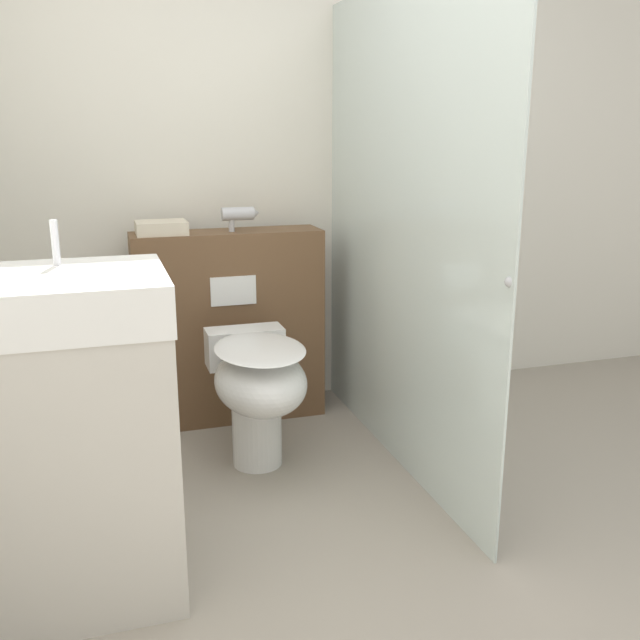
{
  "coord_description": "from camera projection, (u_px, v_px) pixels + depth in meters",
  "views": [
    {
      "loc": [
        -0.86,
        -1.79,
        1.44
      ],
      "look_at": [
        0.06,
        1.11,
        0.63
      ],
      "focal_mm": 40.0,
      "sensor_mm": 36.0,
      "label": 1
    }
  ],
  "objects": [
    {
      "name": "partition_panel",
      "position": [
        230.0,
        326.0,
        3.58
      ],
      "size": [
        0.93,
        0.26,
        0.96
      ],
      "color": "brown",
      "rests_on": "ground_plane"
    },
    {
      "name": "shower_glass",
      "position": [
        400.0,
        233.0,
        3.0
      ],
      "size": [
        0.04,
        1.77,
        2.04
      ],
      "color": "silver",
      "rests_on": "ground_plane"
    },
    {
      "name": "wall_back",
      "position": [
        265.0,
        168.0,
        3.68
      ],
      "size": [
        8.0,
        0.06,
        2.5
      ],
      "color": "silver",
      "rests_on": "ground_plane"
    },
    {
      "name": "sink_vanity",
      "position": [
        71.0,
        438.0,
        2.19
      ],
      "size": [
        0.62,
        0.55,
        1.17
      ],
      "color": "beige",
      "rests_on": "ground_plane"
    },
    {
      "name": "folded_towel",
      "position": [
        161.0,
        228.0,
        3.35
      ],
      "size": [
        0.24,
        0.2,
        0.06
      ],
      "color": "beige",
      "rests_on": "partition_panel"
    },
    {
      "name": "toilet",
      "position": [
        258.0,
        385.0,
        3.04
      ],
      "size": [
        0.38,
        0.66,
        0.57
      ],
      "color": "white",
      "rests_on": "ground_plane"
    },
    {
      "name": "hair_drier",
      "position": [
        239.0,
        214.0,
        3.43
      ],
      "size": [
        0.18,
        0.06,
        0.12
      ],
      "color": "#B7B7BC",
      "rests_on": "partition_panel"
    },
    {
      "name": "ground_plane",
      "position": [
        408.0,
        596.0,
        2.27
      ],
      "size": [
        12.0,
        12.0,
        0.0
      ],
      "primitive_type": "plane",
      "color": "#9E9384"
    }
  ]
}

